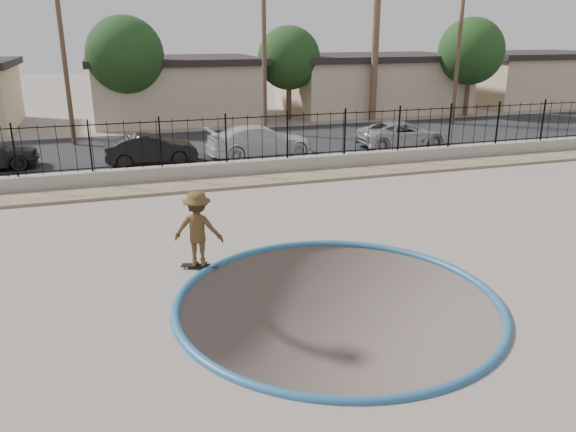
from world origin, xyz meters
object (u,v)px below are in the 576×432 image
at_px(car_c, 260,141).
at_px(car_d, 402,134).
at_px(skater, 198,233).
at_px(skateboard, 200,266).
at_px(car_b, 151,149).

xyz_separation_m(car_c, car_d, (7.22, 0.00, -0.08)).
height_order(skater, car_c, skater).
relative_size(skateboard, car_b, 0.24).
xyz_separation_m(skater, car_b, (-0.14, 11.71, -0.25)).
xyz_separation_m(car_b, car_d, (12.06, 0.00, -0.00)).
height_order(skateboard, car_b, car_b).
bearing_deg(car_d, skater, 133.33).
bearing_deg(skater, skateboard, 177.41).
xyz_separation_m(skateboard, car_b, (-0.14, 11.71, 0.60)).
bearing_deg(car_b, skateboard, 179.84).
distance_m(skateboard, car_c, 12.64).
relative_size(car_b, car_c, 0.79).
bearing_deg(car_c, skateboard, 154.89).
bearing_deg(skater, car_b, -65.33).
distance_m(skater, car_c, 12.62).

